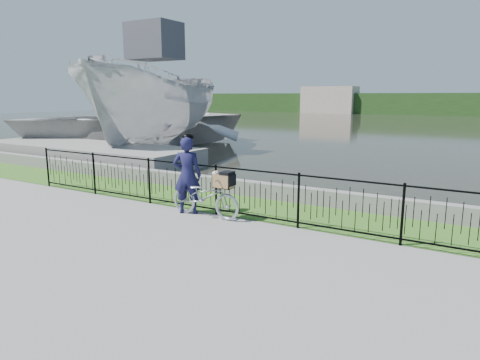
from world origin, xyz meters
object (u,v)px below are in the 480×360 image
Objects in this scene: bicycle_rig at (206,196)px; boat_near at (157,108)px; dock at (87,153)px; cyclist at (187,174)px; boat_far at (131,122)px.

boat_near reaches higher than bicycle_rig.
cyclist is (8.37, -4.12, 0.56)m from dock.
dock is 9.82m from bicycle_rig.
dock is at bearing -104.08° from boat_near.
boat_near reaches higher than cyclist.
dock is 5.72× the size of bicycle_rig.
boat_near is at bearing 136.87° from bicycle_rig.
boat_near is at bearing 75.92° from dock.
bicycle_rig is 14.94m from boat_far.
boat_far reaches higher than dock.
bicycle_rig is at bearing -25.05° from dock.
boat_near is 0.76× the size of boat_far.
dock is 3.91m from boat_near.
dock is at bearing 153.78° from cyclist.
cyclist is at bearing -40.22° from boat_far.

